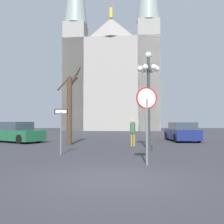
% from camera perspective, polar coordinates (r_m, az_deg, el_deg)
% --- Properties ---
extents(ground_plane, '(120.00, 120.00, 0.00)m').
position_cam_1_polar(ground_plane, '(6.67, -0.34, -14.96)').
color(ground_plane, '#38383D').
extents(cathedral, '(17.94, 12.41, 39.46)m').
position_cam_1_polar(cathedral, '(48.40, 0.17, 9.99)').
color(cathedral, gray).
rests_on(cathedral, ground).
extents(stop_sign, '(0.73, 0.22, 2.66)m').
position_cam_1_polar(stop_sign, '(8.78, 7.78, 0.31)').
color(stop_sign, slate).
rests_on(stop_sign, ground).
extents(one_way_arrow_sign, '(0.58, 0.16, 2.06)m').
position_cam_1_polar(one_way_arrow_sign, '(11.62, -11.38, -3.12)').
color(one_way_arrow_sign, slate).
rests_on(one_way_arrow_sign, ground).
extents(street_lamp, '(1.17, 1.05, 5.17)m').
position_cam_1_polar(street_lamp, '(13.50, 8.18, 5.44)').
color(street_lamp, '#2D3833').
rests_on(street_lamp, ground).
extents(bare_tree, '(1.59, 0.98, 5.08)m').
position_cam_1_polar(bare_tree, '(16.85, -9.50, 1.04)').
color(bare_tree, '#473323').
rests_on(bare_tree, ground).
extents(parked_car_near_navy, '(1.86, 4.30, 1.46)m').
position_cam_1_polar(parked_car_near_navy, '(20.59, 15.38, -4.40)').
color(parked_car_near_navy, navy).
rests_on(parked_car_near_navy, ground).
extents(parked_car_far_green, '(4.73, 3.99, 1.50)m').
position_cam_1_polar(parked_car_far_green, '(20.08, -20.82, -4.35)').
color(parked_car_far_green, '#1E5B38').
rests_on(parked_car_far_green, ground).
extents(pedestrian_walking, '(0.32, 0.32, 1.65)m').
position_cam_1_polar(pedestrian_walking, '(15.66, 4.67, -4.03)').
color(pedestrian_walking, olive).
rests_on(pedestrian_walking, ground).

